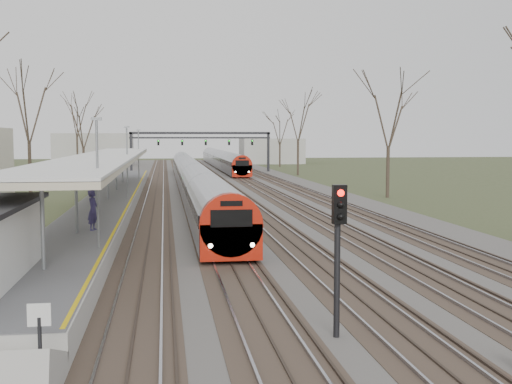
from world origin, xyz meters
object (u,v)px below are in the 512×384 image
signal_post (338,238)px  train_far (221,159)px  train_near (192,176)px  passenger (93,210)px

signal_post → train_far: bearing=86.8°
train_near → signal_post: bearing=-87.9°
train_near → passenger: (-5.92, -32.81, 0.47)m
train_near → passenger: size_ratio=39.44×
train_near → passenger: train_near is taller
train_far → signal_post: bearing=-93.2°
train_near → train_far: 47.22m
train_near → train_far: size_ratio=1.25×
train_far → signal_post: size_ratio=14.69×
train_far → passenger: size_ratio=31.58×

